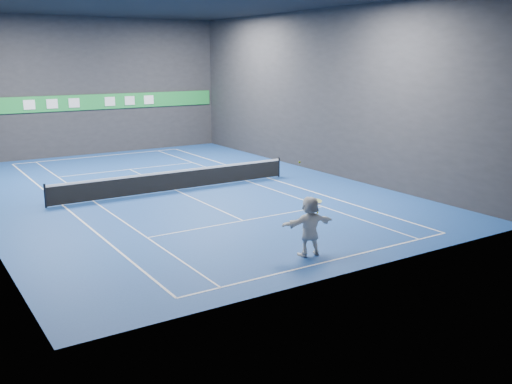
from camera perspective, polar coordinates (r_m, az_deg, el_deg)
ground at (r=28.45m, az=-8.01°, el=0.17°), size 26.00×26.00×0.00m
wall_back at (r=39.97m, az=-16.20°, el=10.07°), size 18.00×0.10×9.00m
wall_front at (r=16.87m, az=10.47°, el=6.60°), size 18.00×0.10×9.00m
wall_right at (r=32.54m, az=6.47°, el=9.88°), size 0.10×26.00×9.00m
baseline_near at (r=18.72m, az=7.56°, el=-6.81°), size 10.98×0.08×0.01m
baseline_far at (r=39.38m, az=-15.31°, el=3.49°), size 10.98×0.08×0.01m
sideline_doubles_left at (r=26.72m, az=-18.76°, el=-1.28°), size 0.08×23.78×0.01m
sideline_doubles_right at (r=31.07m, az=1.21°, el=1.42°), size 0.08×23.78×0.01m
sideline_singles_left at (r=27.06m, az=-15.93°, el=-0.90°), size 0.06×23.78×0.01m
sideline_singles_right at (r=30.34m, az=-0.95°, el=1.13°), size 0.06×23.78×0.01m
service_line_near at (r=22.96m, az=-1.28°, el=-2.88°), size 8.23×0.06×0.01m
service_line_far at (r=34.26m, az=-12.51°, el=2.22°), size 8.23×0.06×0.01m
center_service_line at (r=28.45m, az=-8.01°, el=0.18°), size 0.06×12.80×0.01m
player at (r=18.85m, az=5.39°, el=-3.40°), size 1.93×0.86×2.01m
tennis_ball at (r=18.21m, az=4.38°, el=3.00°), size 0.07×0.07×0.07m
tennis_net at (r=28.33m, az=-8.05°, el=1.23°), size 12.50×0.10×1.07m
sponsor_banner at (r=39.96m, az=-16.08°, el=8.64°), size 17.64×0.11×1.00m
tennis_racket at (r=18.87m, az=6.06°, el=-1.13°), size 0.45×0.35×0.65m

